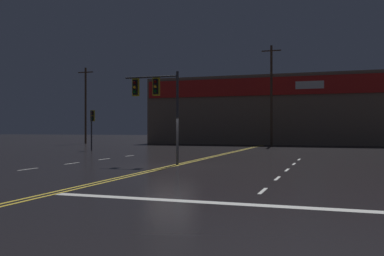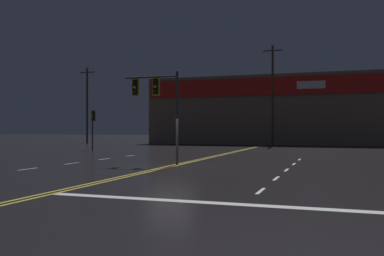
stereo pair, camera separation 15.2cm
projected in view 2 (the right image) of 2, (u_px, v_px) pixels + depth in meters
ground_plane at (170, 166)px, 22.15m from camera, size 200.00×200.00×0.00m
road_markings at (179, 171)px, 19.68m from camera, size 17.68×60.00×0.01m
traffic_signal_median at (155, 95)px, 23.52m from camera, size 3.18×0.36×5.06m
traffic_signal_corner_northwest at (93, 121)px, 38.27m from camera, size 0.42×0.36×3.61m
building_backdrop at (271, 111)px, 55.92m from camera, size 30.53×10.23×8.52m
utility_pole_row at (279, 93)px, 48.24m from camera, size 47.70×0.26×12.74m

